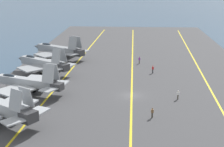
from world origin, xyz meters
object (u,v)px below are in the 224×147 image
object	(u,v)px
parked_jet_fourth	(58,50)
crew_white_vest	(178,94)
parked_jet_third	(42,63)
parked_jet_second	(27,82)
crew_red_vest	(153,69)
crew_purple_vest	(139,60)
crew_brown_vest	(152,112)

from	to	relation	value
parked_jet_fourth	crew_white_vest	bearing A→B (deg)	-136.73
parked_jet_third	crew_white_vest	xyz separation A→B (m)	(-15.00, -28.60, -1.60)
parked_jet_second	crew_red_vest	distance (m)	28.97
parked_jet_second	crew_white_vest	world-z (taller)	parked_jet_second
crew_white_vest	crew_red_vest	world-z (taller)	crew_red_vest
parked_jet_second	crew_red_vest	size ratio (longest dim) A/B	9.03
crew_purple_vest	crew_brown_vest	world-z (taller)	crew_purple_vest
crew_purple_vest	crew_red_vest	distance (m)	9.08
parked_jet_fourth	crew_white_vest	distance (m)	41.23
crew_red_vest	crew_brown_vest	size ratio (longest dim) A/B	1.06
parked_jet_second	parked_jet_fourth	size ratio (longest dim) A/B	0.96
parked_jet_third	parked_jet_fourth	xyz separation A→B (m)	(15.00, -0.37, -0.12)
parked_jet_fourth	crew_brown_vest	bearing A→B (deg)	-149.07
crew_white_vest	crew_purple_vest	world-z (taller)	crew_purple_vest
crew_purple_vest	crew_red_vest	world-z (taller)	crew_purple_vest
parked_jet_fourth	crew_white_vest	size ratio (longest dim) A/B	9.95
crew_purple_vest	parked_jet_second	bearing A→B (deg)	138.56
parked_jet_second	parked_jet_fourth	distance (m)	28.67
crew_red_vest	crew_brown_vest	world-z (taller)	crew_red_vest
crew_purple_vest	parked_jet_fourth	bearing A→B (deg)	78.48
crew_purple_vest	crew_brown_vest	distance (m)	34.33
parked_jet_fourth	crew_white_vest	world-z (taller)	parked_jet_fourth
parked_jet_third	crew_red_vest	size ratio (longest dim) A/B	8.61
crew_white_vest	crew_purple_vest	size ratio (longest dim) A/B	0.94
parked_jet_third	crew_purple_vest	world-z (taller)	parked_jet_third
crew_white_vest	crew_brown_vest	size ratio (longest dim) A/B	1.00
parked_jet_third	crew_white_vest	world-z (taller)	parked_jet_third
parked_jet_second	crew_brown_vest	bearing A→B (deg)	-113.65
parked_jet_second	crew_purple_vest	size ratio (longest dim) A/B	8.98
crew_white_vest	parked_jet_second	bearing A→B (deg)	87.28
parked_jet_fourth	crew_white_vest	xyz separation A→B (m)	(-30.00, -28.24, -1.48)
parked_jet_fourth	crew_brown_vest	world-z (taller)	parked_jet_fourth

